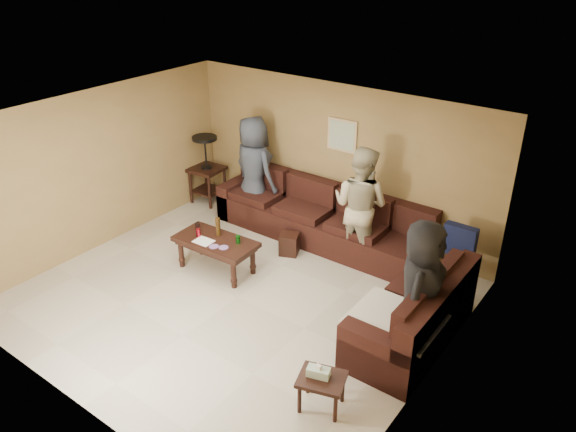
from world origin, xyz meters
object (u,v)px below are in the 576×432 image
object	(u,v)px
sectional_sofa	(345,250)
person_middle	(360,206)
coffee_table	(216,244)
end_table_left	(207,168)
person_left	(254,169)
side_table_right	(321,381)
person_right	(420,290)
waste_bin	(289,244)

from	to	relation	value
sectional_sofa	person_middle	bearing A→B (deg)	89.46
coffee_table	end_table_left	world-z (taller)	end_table_left
end_table_left	person_left	xyz separation A→B (m)	(1.14, -0.01, 0.26)
coffee_table	side_table_right	world-z (taller)	coffee_table
person_middle	person_right	bearing A→B (deg)	138.60
coffee_table	person_middle	size ratio (longest dim) A/B	0.68
side_table_right	waste_bin	bearing A→B (deg)	132.22
sectional_sofa	side_table_right	xyz separation A→B (m)	(1.21, -2.49, 0.03)
end_table_left	waste_bin	bearing A→B (deg)	-15.30
person_left	side_table_right	bearing A→B (deg)	150.11
waste_bin	person_left	distance (m)	1.57
waste_bin	sectional_sofa	bearing A→B (deg)	7.11
person_left	person_right	xyz separation A→B (m)	(3.78, -1.59, -0.05)
sectional_sofa	coffee_table	xyz separation A→B (m)	(-1.53, -1.14, 0.11)
sectional_sofa	side_table_right	distance (m)	2.77
sectional_sofa	person_right	size ratio (longest dim) A/B	2.67
waste_bin	person_left	xyz separation A→B (m)	(-1.22, 0.64, 0.75)
end_table_left	side_table_right	world-z (taller)	end_table_left
person_middle	sectional_sofa	bearing A→B (deg)	89.60
sectional_sofa	person_middle	size ratio (longest dim) A/B	2.53
coffee_table	end_table_left	distance (m)	2.44
sectional_sofa	side_table_right	size ratio (longest dim) A/B	8.00
side_table_right	person_middle	xyz separation A→B (m)	(-1.21, 2.86, 0.56)
person_right	sectional_sofa	bearing A→B (deg)	44.58
person_left	person_middle	size ratio (longest dim) A/B	1.00
sectional_sofa	end_table_left	world-z (taller)	end_table_left
side_table_right	coffee_table	bearing A→B (deg)	153.83
side_table_right	person_middle	world-z (taller)	person_middle
person_middle	side_table_right	bearing A→B (deg)	113.08
person_middle	coffee_table	bearing A→B (deg)	44.58
waste_bin	person_right	world-z (taller)	person_right
sectional_sofa	end_table_left	size ratio (longest dim) A/B	3.66
waste_bin	person_right	xyz separation A→B (m)	(2.56, -0.95, 0.70)
waste_bin	person_middle	xyz separation A→B (m)	(0.95, 0.48, 0.75)
coffee_table	side_table_right	distance (m)	3.06
side_table_right	person_middle	bearing A→B (deg)	112.94
end_table_left	side_table_right	size ratio (longest dim) A/B	2.19
side_table_right	person_left	bearing A→B (deg)	138.20
side_table_right	person_left	size ratio (longest dim) A/B	0.32
waste_bin	person_middle	distance (m)	1.30
person_right	coffee_table	bearing A→B (deg)	79.37
person_middle	person_right	world-z (taller)	person_middle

